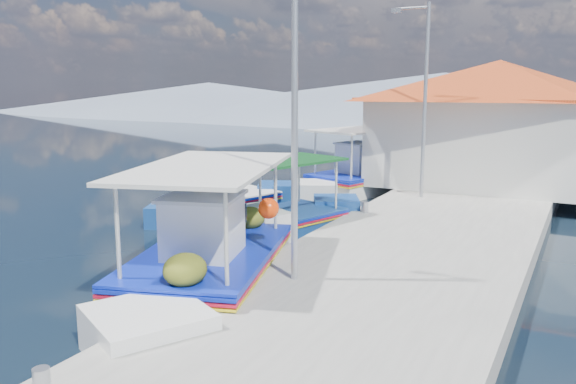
% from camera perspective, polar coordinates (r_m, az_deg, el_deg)
% --- Properties ---
extents(ground, '(160.00, 160.00, 0.00)m').
position_cam_1_polar(ground, '(12.52, -23.31, -9.41)').
color(ground, black).
rests_on(ground, ground).
extents(quay, '(5.00, 44.00, 0.50)m').
position_cam_1_polar(quay, '(14.27, 12.65, -5.33)').
color(quay, '#A3A199').
rests_on(quay, ground).
extents(bollards, '(0.20, 17.20, 0.30)m').
position_cam_1_polar(bollards, '(14.14, 3.66, -3.56)').
color(bollards, '#A5A8AD').
rests_on(bollards, quay).
extents(main_caique, '(4.04, 8.10, 2.79)m').
position_cam_1_polar(main_caique, '(12.01, -7.29, -6.75)').
color(main_caique, white).
rests_on(main_caique, ground).
extents(caique_green_canopy, '(3.08, 5.87, 2.31)m').
position_cam_1_polar(caique_green_canopy, '(15.93, -0.59, -3.06)').
color(caique_green_canopy, navy).
rests_on(caique_green_canopy, ground).
extents(caique_blue_hull, '(3.04, 5.38, 1.03)m').
position_cam_1_polar(caique_blue_hull, '(18.56, -5.99, -1.38)').
color(caique_blue_hull, navy).
rests_on(caique_blue_hull, ground).
extents(caique_far, '(3.81, 7.23, 2.67)m').
position_cam_1_polar(caique_far, '(22.64, 7.30, 1.30)').
color(caique_far, white).
rests_on(caique_far, ground).
extents(harbor_building, '(10.49, 10.49, 4.40)m').
position_cam_1_polar(harbor_building, '(22.57, 19.58, 6.58)').
color(harbor_building, silver).
rests_on(harbor_building, quay).
extents(lamp_post_near, '(1.21, 0.14, 6.00)m').
position_cam_1_polar(lamp_post_near, '(10.48, 0.19, 9.26)').
color(lamp_post_near, '#A5A8AD').
rests_on(lamp_post_near, quay).
extents(lamp_post_far, '(1.21, 0.14, 6.00)m').
position_cam_1_polar(lamp_post_far, '(18.94, 12.92, 9.55)').
color(lamp_post_far, '#A5A8AD').
rests_on(lamp_post_far, quay).
extents(mountain_ridge, '(171.40, 96.00, 5.50)m').
position_cam_1_polar(mountain_ridge, '(63.42, 25.13, 7.67)').
color(mountain_ridge, gray).
rests_on(mountain_ridge, ground).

